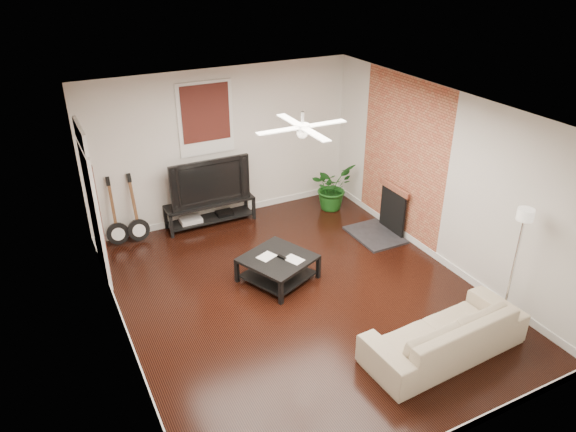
# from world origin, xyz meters

# --- Properties ---
(room) EXTENTS (5.01, 6.01, 2.81)m
(room) POSITION_xyz_m (0.00, 0.00, 1.40)
(room) COLOR black
(room) RESTS_ON ground
(brick_accent) EXTENTS (0.02, 2.20, 2.80)m
(brick_accent) POSITION_xyz_m (2.49, 1.00, 1.40)
(brick_accent) COLOR #B4543A
(brick_accent) RESTS_ON floor
(fireplace) EXTENTS (0.80, 1.10, 0.92)m
(fireplace) POSITION_xyz_m (2.20, 1.00, 0.46)
(fireplace) COLOR black
(fireplace) RESTS_ON floor
(window_back) EXTENTS (1.00, 0.06, 1.30)m
(window_back) POSITION_xyz_m (-0.30, 2.97, 1.95)
(window_back) COLOR #3B1610
(window_back) RESTS_ON wall_back
(door_left) EXTENTS (0.08, 1.00, 2.50)m
(door_left) POSITION_xyz_m (-2.46, 1.90, 1.25)
(door_left) COLOR white
(door_left) RESTS_ON wall_left
(tv_stand) EXTENTS (1.64, 0.44, 0.46)m
(tv_stand) POSITION_xyz_m (-0.40, 2.78, 0.23)
(tv_stand) COLOR black
(tv_stand) RESTS_ON floor
(tv) EXTENTS (1.47, 0.19, 0.85)m
(tv) POSITION_xyz_m (-0.40, 2.80, 0.88)
(tv) COLOR black
(tv) RESTS_ON tv_stand
(coffee_table) EXTENTS (1.25, 1.25, 0.40)m
(coffee_table) POSITION_xyz_m (-0.10, 0.54, 0.20)
(coffee_table) COLOR black
(coffee_table) RESTS_ON floor
(sofa) EXTENTS (2.19, 0.95, 0.63)m
(sofa) POSITION_xyz_m (1.04, -1.90, 0.31)
(sofa) COLOR tan
(sofa) RESTS_ON floor
(floor_lamp) EXTENTS (0.30, 0.30, 1.75)m
(floor_lamp) POSITION_xyz_m (2.20, -1.80, 0.88)
(floor_lamp) COLOR silver
(floor_lamp) RESTS_ON floor
(potted_plant) EXTENTS (1.01, 0.95, 0.90)m
(potted_plant) POSITION_xyz_m (1.94, 2.34, 0.45)
(potted_plant) COLOR #175017
(potted_plant) RESTS_ON floor
(guitar_left) EXTENTS (0.40, 0.29, 1.23)m
(guitar_left) POSITION_xyz_m (-2.09, 2.75, 0.62)
(guitar_left) COLOR black
(guitar_left) RESTS_ON floor
(guitar_right) EXTENTS (0.39, 0.28, 1.23)m
(guitar_right) POSITION_xyz_m (-1.74, 2.72, 0.62)
(guitar_right) COLOR black
(guitar_right) RESTS_ON floor
(ceiling_fan) EXTENTS (1.24, 1.24, 0.32)m
(ceiling_fan) POSITION_xyz_m (0.00, 0.00, 2.60)
(ceiling_fan) COLOR white
(ceiling_fan) RESTS_ON ceiling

